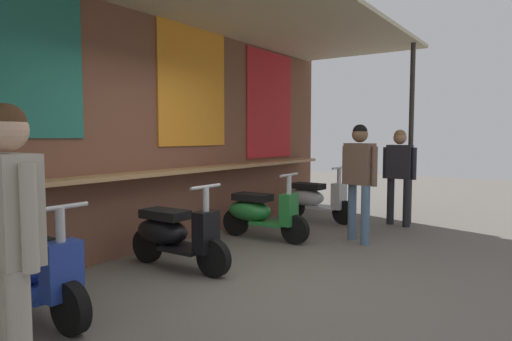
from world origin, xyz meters
TOP-DOWN VIEW (x-y plane):
  - ground_plane at (0.00, 0.00)m, footprint 27.13×27.13m
  - market_stall_facade at (-0.00, 1.83)m, footprint 9.69×2.63m
  - scooter_blue at (-1.68, 1.08)m, footprint 0.46×1.40m
  - scooter_black at (-0.04, 1.08)m, footprint 0.46×1.40m
  - scooter_green at (1.69, 1.08)m, footprint 0.46×1.40m
  - scooter_silver at (3.41, 1.08)m, footprint 0.49×1.40m
  - shopper_with_handbag at (-2.39, -0.07)m, footprint 0.27×0.66m
  - shopper_browsing at (2.32, -0.17)m, footprint 0.31×0.55m
  - shopper_passing at (3.81, -0.28)m, footprint 0.21×0.55m

SIDE VIEW (x-z plane):
  - ground_plane at x=0.00m, z-range 0.00..0.00m
  - scooter_blue at x=-1.68m, z-range -0.10..0.87m
  - scooter_black at x=-0.04m, z-range -0.10..0.87m
  - scooter_green at x=1.69m, z-range -0.10..0.87m
  - scooter_silver at x=3.41m, z-range -0.10..0.87m
  - shopper_passing at x=3.81m, z-range 0.17..1.76m
  - shopper_with_handbag at x=-2.39m, z-range 0.18..1.83m
  - shopper_browsing at x=2.32m, z-range 0.19..1.83m
  - market_stall_facade at x=0.00m, z-range 0.20..3.45m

